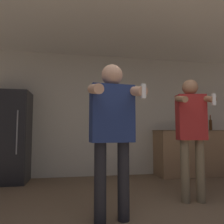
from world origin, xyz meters
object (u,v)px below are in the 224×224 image
bottle_brown_liquor (204,125)px  person_man_side (191,127)px  bottle_dark_rum (181,124)px  bottle_amber_bourbon (211,125)px  refrigerator (7,137)px  person_woman_foreground (112,125)px

bottle_brown_liquor → person_man_side: (-1.25, -1.64, -0.07)m
bottle_dark_rum → bottle_amber_bourbon: size_ratio=1.01×
refrigerator → person_man_side: size_ratio=1.02×
bottle_dark_rum → person_woman_foreground: (-1.88, -2.05, -0.08)m
refrigerator → bottle_brown_liquor: bearing=1.0°
bottle_brown_liquor → person_woman_foreground: (-2.40, -2.05, -0.06)m
bottle_dark_rum → bottle_amber_bourbon: 0.69m
bottle_brown_liquor → bottle_dark_rum: size_ratio=0.92×
bottle_brown_liquor → person_woman_foreground: person_woman_foreground is taller
bottle_dark_rum → bottle_brown_liquor: bearing=0.0°
refrigerator → bottle_dark_rum: size_ratio=4.88×
person_woman_foreground → person_man_side: person_woman_foreground is taller
bottle_amber_bourbon → person_woman_foreground: 3.29m
refrigerator → person_woman_foreground: (1.58, -1.99, 0.17)m
refrigerator → bottle_amber_bourbon: (4.15, 0.07, 0.24)m
person_man_side → bottle_dark_rum: bearing=66.2°
bottle_amber_bourbon → person_woman_foreground: bearing=-141.4°
bottle_dark_rum → person_woman_foreground: person_woman_foreground is taller
refrigerator → bottle_dark_rum: refrigerator is taller
bottle_brown_liquor → bottle_dark_rum: bearing=-180.0°
refrigerator → person_man_side: bearing=-29.9°
bottle_amber_bourbon → refrigerator: bearing=-179.1°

